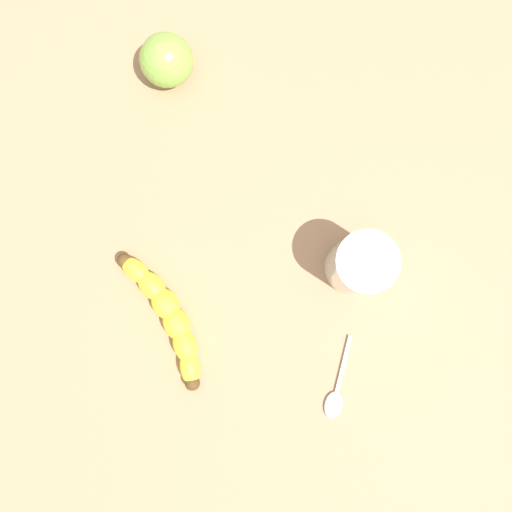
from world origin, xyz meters
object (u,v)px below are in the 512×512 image
at_px(smoothie_glass, 359,265).
at_px(green_apple_fruit, 166,60).
at_px(teaspoon, 335,400).
at_px(banana, 167,316).

relative_size(smoothie_glass, green_apple_fruit, 1.50).
bearing_deg(smoothie_glass, teaspoon, -75.18).
xyz_separation_m(banana, teaspoon, (0.25, -0.01, -0.01)).
xyz_separation_m(banana, smoothie_glass, (0.20, 0.16, 0.03)).
distance_m(smoothie_glass, teaspoon, 0.18).
bearing_deg(banana, teaspoon, -146.52).
bearing_deg(smoothie_glass, banana, -141.85).
relative_size(banana, smoothie_glass, 1.57).
height_order(smoothie_glass, teaspoon, smoothie_glass).
xyz_separation_m(banana, green_apple_fruit, (-0.14, 0.31, 0.02)).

